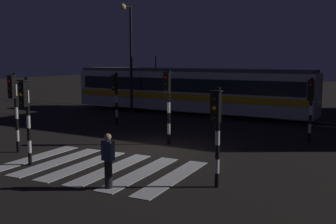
% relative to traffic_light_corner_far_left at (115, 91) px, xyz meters
% --- Properties ---
extents(ground_plane, '(120.00, 120.00, 0.00)m').
position_rel_traffic_light_corner_far_left_xyz_m(ground_plane, '(5.38, -4.72, -2.05)').
color(ground_plane, black).
extents(rail_near, '(80.00, 0.12, 0.03)m').
position_rel_traffic_light_corner_far_left_xyz_m(rail_near, '(5.38, 5.59, -2.03)').
color(rail_near, '#59595E').
rests_on(rail_near, ground).
extents(rail_far, '(80.00, 0.12, 0.03)m').
position_rel_traffic_light_corner_far_left_xyz_m(rail_far, '(5.38, 7.03, -2.03)').
color(rail_far, '#59595E').
rests_on(rail_far, ground).
extents(crosswalk_zebra, '(7.16, 5.13, 0.02)m').
position_rel_traffic_light_corner_far_left_xyz_m(crosswalk_zebra, '(5.38, -8.07, -2.04)').
color(crosswalk_zebra, silver).
rests_on(crosswalk_zebra, ground).
extents(traffic_light_corner_far_left, '(0.36, 0.42, 3.11)m').
position_rel_traffic_light_corner_far_left_xyz_m(traffic_light_corner_far_left, '(0.00, 0.00, 0.00)').
color(traffic_light_corner_far_left, black).
rests_on(traffic_light_corner_far_left, ground).
extents(traffic_light_median_centre, '(0.36, 0.42, 3.44)m').
position_rel_traffic_light_corner_far_left_xyz_m(traffic_light_median_centre, '(5.61, -3.38, 0.22)').
color(traffic_light_median_centre, black).
rests_on(traffic_light_median_centre, ground).
extents(traffic_light_corner_near_right, '(0.36, 0.42, 3.10)m').
position_rel_traffic_light_corner_far_left_xyz_m(traffic_light_corner_near_right, '(10.08, -8.10, -0.01)').
color(traffic_light_corner_near_right, black).
rests_on(traffic_light_corner_near_right, ground).
extents(traffic_light_corner_far_right, '(0.36, 0.42, 3.06)m').
position_rel_traffic_light_corner_far_left_xyz_m(traffic_light_corner_far_right, '(11.11, 0.42, -0.03)').
color(traffic_light_corner_far_right, black).
rests_on(traffic_light_corner_far_right, ground).
extents(traffic_light_kerb_mid_left, '(0.36, 0.42, 3.27)m').
position_rel_traffic_light_corner_far_left_xyz_m(traffic_light_kerb_mid_left, '(3.01, -9.20, 0.11)').
color(traffic_light_kerb_mid_left, black).
rests_on(traffic_light_kerb_mid_left, ground).
extents(traffic_light_corner_near_left, '(0.36, 0.42, 3.36)m').
position_rel_traffic_light_corner_far_left_xyz_m(traffic_light_corner_near_left, '(0.90, -8.00, 0.17)').
color(traffic_light_corner_near_left, black).
rests_on(traffic_light_corner_near_left, ground).
extents(street_lamp_trackside_left, '(0.44, 1.21, 7.63)m').
position_rel_traffic_light_corner_far_left_xyz_m(street_lamp_trackside_left, '(-2.00, 4.20, 2.75)').
color(street_lamp_trackside_left, black).
rests_on(street_lamp_trackside_left, ground).
extents(tram, '(17.90, 2.58, 4.15)m').
position_rel_traffic_light_corner_far_left_xyz_m(tram, '(1.54, 6.31, -0.30)').
color(tram, silver).
rests_on(tram, ground).
extents(pedestrian_waiting_at_kerb, '(0.36, 0.24, 1.71)m').
position_rel_traffic_light_corner_far_left_xyz_m(pedestrian_waiting_at_kerb, '(7.28, -9.80, -1.17)').
color(pedestrian_waiting_at_kerb, black).
rests_on(pedestrian_waiting_at_kerb, ground).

